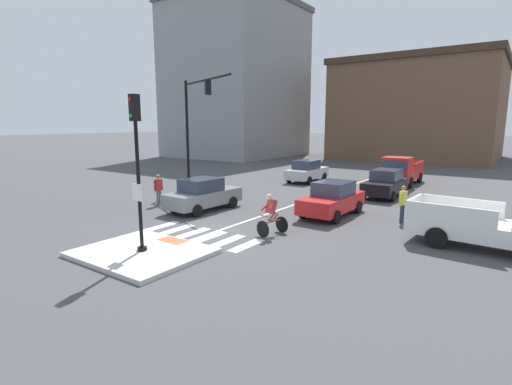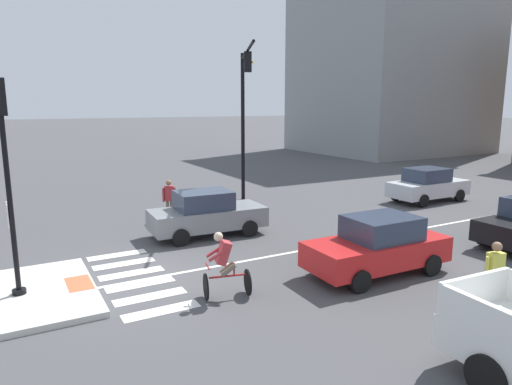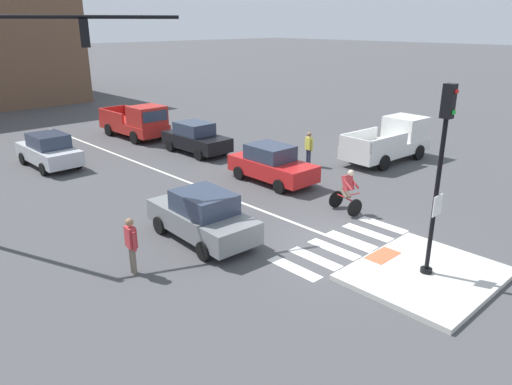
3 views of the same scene
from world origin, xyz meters
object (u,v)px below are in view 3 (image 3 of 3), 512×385
at_px(pedestrian_waiting_far_side, 309,146).
at_px(pickup_truck_white_cross_right, 392,141).
at_px(car_red_eastbound_mid, 272,164).
at_px(pickup_truck_red_eastbound_distant, 138,122).
at_px(car_grey_westbound_near, 203,216).
at_px(signal_pole, 440,165).
at_px(car_silver_westbound_distant, 49,150).
at_px(cyclist, 347,190).
at_px(pedestrian_at_curb_left, 131,242).
at_px(traffic_light_mast, 12,94).
at_px(car_black_eastbound_far, 196,138).

bearing_deg(pedestrian_waiting_far_side, pickup_truck_white_cross_right, -29.03).
height_order(car_red_eastbound_mid, pickup_truck_red_eastbound_distant, pickup_truck_red_eastbound_distant).
bearing_deg(car_grey_westbound_near, signal_pole, -64.47).
bearing_deg(signal_pole, car_silver_westbound_distant, 100.25).
xyz_separation_m(pickup_truck_red_eastbound_distant, pedestrian_waiting_far_side, (2.97, -10.92, 0.00)).
height_order(pickup_truck_red_eastbound_distant, pedestrian_waiting_far_side, pickup_truck_red_eastbound_distant).
xyz_separation_m(cyclist, pedestrian_at_curb_left, (-8.07, 1.30, 0.11)).
bearing_deg(pedestrian_waiting_far_side, traffic_light_mast, 178.23).
xyz_separation_m(pickup_truck_red_eastbound_distant, cyclist, (-0.70, -15.92, -0.11)).
bearing_deg(pickup_truck_white_cross_right, car_red_eastbound_mid, 167.06).
height_order(car_grey_westbound_near, pedestrian_at_curb_left, pedestrian_at_curb_left).
xyz_separation_m(car_silver_westbound_distant, pedestrian_at_curb_left, (-2.51, -12.22, 0.17)).
xyz_separation_m(pedestrian_at_curb_left, pedestrian_waiting_far_side, (11.74, 3.69, 0.00)).
bearing_deg(signal_pole, pedestrian_waiting_far_side, 57.60).
relative_size(car_silver_westbound_distant, cyclist, 2.45).
relative_size(cyclist, pedestrian_waiting_far_side, 1.01).
height_order(cyclist, pedestrian_at_curb_left, cyclist).
distance_m(car_red_eastbound_mid, cyclist, 4.48).
distance_m(signal_pole, pickup_truck_red_eastbound_distant, 20.69).
bearing_deg(pedestrian_at_curb_left, pickup_truck_red_eastbound_distant, 59.04).
bearing_deg(pedestrian_waiting_far_side, car_black_eastbound_far, 113.44).
relative_size(traffic_light_mast, car_black_eastbound_far, 1.71).
distance_m(cyclist, pedestrian_at_curb_left, 8.17).
xyz_separation_m(car_red_eastbound_mid, pedestrian_waiting_far_side, (3.10, 0.55, 0.17)).
xyz_separation_m(traffic_light_mast, car_black_eastbound_far, (10.43, 5.37, -3.88)).
relative_size(car_grey_westbound_near, car_red_eastbound_mid, 1.01).
bearing_deg(cyclist, pedestrian_at_curb_left, 170.81).
xyz_separation_m(car_red_eastbound_mid, pickup_truck_white_cross_right, (6.99, -1.61, 0.17)).
relative_size(car_silver_westbound_distant, pickup_truck_white_cross_right, 0.79).
xyz_separation_m(car_black_eastbound_far, cyclist, (-1.17, -10.76, 0.06)).
bearing_deg(car_black_eastbound_far, cyclist, -96.22).
xyz_separation_m(traffic_light_mast, cyclist, (9.26, -5.40, -3.82)).
bearing_deg(car_silver_westbound_distant, traffic_light_mast, -114.48).
relative_size(signal_pole, car_red_eastbound_mid, 1.24).
distance_m(traffic_light_mast, car_black_eastbound_far, 12.35).
relative_size(traffic_light_mast, car_silver_westbound_distant, 1.71).
distance_m(traffic_light_mast, pedestrian_waiting_far_side, 13.46).
height_order(car_grey_westbound_near, pedestrian_waiting_far_side, pedestrian_waiting_far_side).
bearing_deg(car_red_eastbound_mid, pedestrian_at_curb_left, -160.02).
relative_size(car_silver_westbound_distant, car_black_eastbound_far, 1.00).
distance_m(car_grey_westbound_near, pedestrian_at_curb_left, 2.84).
bearing_deg(pedestrian_waiting_far_side, signal_pole, -122.40).
bearing_deg(car_grey_westbound_near, pedestrian_waiting_far_side, 19.87).
height_order(pickup_truck_white_cross_right, pedestrian_waiting_far_side, pickup_truck_white_cross_right).
height_order(car_red_eastbound_mid, pickup_truck_white_cross_right, pickup_truck_white_cross_right).
distance_m(car_black_eastbound_far, pickup_truck_red_eastbound_distant, 5.18).
height_order(traffic_light_mast, pedestrian_waiting_far_side, traffic_light_mast).
relative_size(car_black_eastbound_far, pedestrian_at_curb_left, 2.47).
bearing_deg(cyclist, traffic_light_mast, 149.75).
height_order(signal_pole, pedestrian_at_curb_left, signal_pole).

